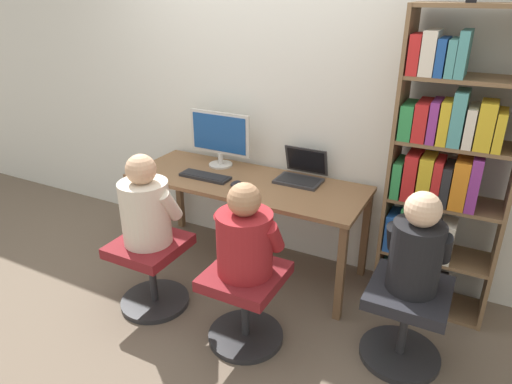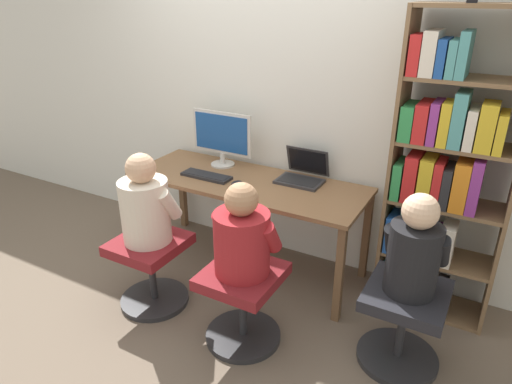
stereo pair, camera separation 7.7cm
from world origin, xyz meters
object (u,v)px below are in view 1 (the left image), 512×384
object	(u,v)px
person_at_monitor	(145,206)
person_near_shelf	(417,248)
laptop	(301,174)
desktop_monitor	(220,137)
office_chair_left	(152,267)
keyboard	(205,176)
bookshelf	(438,180)
office_chair_side	(405,316)
office_chair_right	(245,299)
person_at_laptop	(245,237)

from	to	relation	value
person_at_monitor	person_near_shelf	distance (m)	1.65
person_at_monitor	person_near_shelf	world-z (taller)	person_at_monitor
person_near_shelf	laptop	bearing A→B (deg)	145.25
desktop_monitor	office_chair_left	distance (m)	1.13
keyboard	bookshelf	world-z (taller)	bookshelf
bookshelf	person_near_shelf	distance (m)	0.62
office_chair_left	office_chair_side	world-z (taller)	same
office_chair_right	bookshelf	world-z (taller)	bookshelf
office_chair_left	office_chair_side	size ratio (longest dim) A/B	1.00
office_chair_left	person_at_monitor	world-z (taller)	person_at_monitor
person_at_laptop	bookshelf	xyz separation A→B (m)	(0.90, 0.88, 0.20)
bookshelf	office_chair_side	distance (m)	0.87
keyboard	office_chair_side	xyz separation A→B (m)	(1.59, -0.36, -0.44)
office_chair_left	office_chair_side	xyz separation A→B (m)	(1.63, 0.27, 0.00)
person_at_monitor	office_chair_side	bearing A→B (deg)	9.37
person_at_laptop	person_near_shelf	world-z (taller)	person_near_shelf
person_at_laptop	office_chair_side	world-z (taller)	person_at_laptop
laptop	keyboard	distance (m)	0.72
person_near_shelf	keyboard	bearing A→B (deg)	167.21
office_chair_left	person_at_laptop	world-z (taller)	person_at_laptop
office_chair_right	person_near_shelf	xyz separation A→B (m)	(0.90, 0.29, 0.45)
office_chair_left	keyboard	bearing A→B (deg)	86.73
desktop_monitor	laptop	size ratio (longest dim) A/B	1.59
office_chair_right	person_at_monitor	xyz separation A→B (m)	(-0.73, 0.02, 0.46)
desktop_monitor	keyboard	size ratio (longest dim) A/B	1.34
keyboard	office_chair_side	world-z (taller)	keyboard
office_chair_right	person_at_laptop	world-z (taller)	person_at_laptop
office_chair_left	person_at_laptop	bearing A→B (deg)	-0.71
office_chair_side	desktop_monitor	bearing A→B (deg)	158.47
laptop	bookshelf	xyz separation A→B (m)	(0.94, -0.06, 0.15)
person_at_monitor	person_near_shelf	size ratio (longest dim) A/B	1.04
person_at_monitor	office_chair_left	bearing A→B (deg)	-90.00
office_chair_right	person_near_shelf	distance (m)	1.04
laptop	office_chair_right	distance (m)	1.05
laptop	person_near_shelf	distance (m)	1.14
desktop_monitor	office_chair_side	world-z (taller)	desktop_monitor
office_chair_right	person_at_monitor	distance (m)	0.86
bookshelf	person_at_laptop	bearing A→B (deg)	-135.56
laptop	office_chair_right	size ratio (longest dim) A/B	0.66
office_chair_side	person_at_laptop	bearing A→B (deg)	-162.53
person_at_monitor	office_chair_right	bearing A→B (deg)	-1.32
keyboard	person_at_monitor	bearing A→B (deg)	-93.29
keyboard	person_near_shelf	world-z (taller)	person_near_shelf
keyboard	bookshelf	xyz separation A→B (m)	(1.59, 0.23, 0.19)
office_chair_right	person_near_shelf	size ratio (longest dim) A/B	0.86
keyboard	office_chair_left	distance (m)	0.78
office_chair_right	bookshelf	bearing A→B (deg)	44.56
office_chair_left	person_at_monitor	distance (m)	0.46
keyboard	person_near_shelf	bearing A→B (deg)	-12.79
person_near_shelf	office_chair_side	bearing A→B (deg)	-90.00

